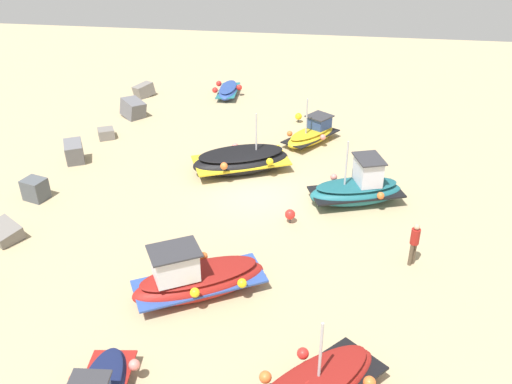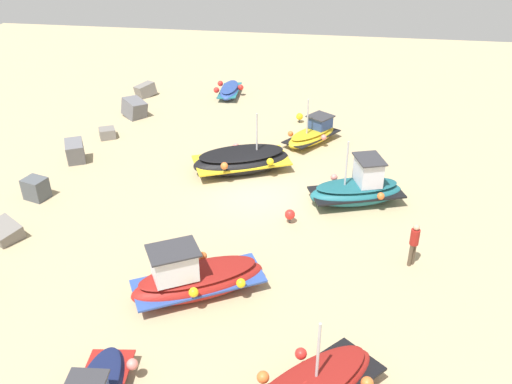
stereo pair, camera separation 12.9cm
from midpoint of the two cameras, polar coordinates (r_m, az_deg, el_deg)
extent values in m
plane|color=tan|center=(24.73, 0.21, -0.25)|extent=(56.58, 56.58, 0.00)
cylinder|color=#B7B7BC|center=(14.89, 6.57, -15.63)|extent=(0.08, 0.08, 1.81)
sphere|color=orange|center=(15.75, 11.41, -18.40)|extent=(0.34, 0.34, 0.34)
sphere|color=red|center=(16.21, 4.79, -15.98)|extent=(0.34, 0.34, 0.34)
sphere|color=orange|center=(15.59, 0.96, -18.22)|extent=(0.34, 0.34, 0.34)
ellipsoid|color=maroon|center=(19.04, -5.61, -9.06)|extent=(3.55, 4.68, 1.01)
cube|color=#2D4C9E|center=(19.01, -5.62, -8.96)|extent=(3.47, 4.53, 0.17)
ellipsoid|color=maroon|center=(18.80, -5.67, -8.14)|extent=(3.09, 4.10, 0.23)
cube|color=white|center=(18.33, -8.08, -7.22)|extent=(1.60, 1.72, 0.99)
cube|color=#333338|center=(18.02, -8.19, -5.89)|extent=(1.85, 1.99, 0.06)
sphere|color=yellow|center=(18.48, -1.33, -9.20)|extent=(0.31, 0.31, 0.31)
sphere|color=orange|center=(19.56, -5.24, -6.48)|extent=(0.31, 0.31, 0.31)
sphere|color=yellow|center=(18.09, -6.12, -10.05)|extent=(0.31, 0.31, 0.31)
sphere|color=#EA7F75|center=(19.34, -9.77, -7.54)|extent=(0.31, 0.31, 0.31)
ellipsoid|color=#2D4C9E|center=(36.12, -2.58, 10.18)|extent=(3.08, 1.29, 0.69)
cube|color=#1E6670|center=(36.11, -2.58, 10.23)|extent=(2.96, 1.29, 0.13)
ellipsoid|color=navy|center=(36.03, -2.59, 10.56)|extent=(2.71, 1.10, 0.17)
sphere|color=red|center=(35.48, -3.92, 10.25)|extent=(0.35, 0.35, 0.35)
sphere|color=red|center=(35.93, -1.46, 10.52)|extent=(0.35, 0.35, 0.35)
sphere|color=red|center=(36.82, -3.53, 10.89)|extent=(0.35, 0.35, 0.35)
ellipsoid|color=black|center=(26.50, -1.33, 3.13)|extent=(3.67, 4.98, 1.07)
cube|color=gold|center=(26.47, -1.33, 3.22)|extent=(3.63, 4.83, 0.16)
ellipsoid|color=black|center=(26.31, -1.34, 3.94)|extent=(3.20, 4.37, 0.22)
cylinder|color=#B7B7BC|center=(26.08, 0.23, 6.09)|extent=(0.08, 0.08, 1.81)
sphere|color=yellow|center=(25.66, 1.59, 3.08)|extent=(0.33, 0.33, 0.33)
sphere|color=#EA7F75|center=(27.33, -1.91, 4.63)|extent=(0.33, 0.33, 0.33)
sphere|color=orange|center=(25.13, -3.08, 2.65)|extent=(0.33, 0.33, 0.33)
ellipsoid|color=gold|center=(29.57, 5.77, 5.56)|extent=(3.52, 3.06, 0.74)
cube|color=black|center=(29.55, 5.77, 5.62)|extent=(3.42, 3.00, 0.13)
ellipsoid|color=gold|center=(29.45, 5.80, 6.05)|extent=(3.08, 2.67, 0.17)
cube|color=#2D4784|center=(29.79, 6.63, 7.03)|extent=(1.35, 1.34, 0.60)
cube|color=#333338|center=(29.66, 6.66, 7.62)|extent=(1.56, 1.56, 0.06)
cylinder|color=#B7B7BC|center=(28.78, 5.37, 7.61)|extent=(0.08, 0.08, 1.85)
sphere|color=orange|center=(29.39, 3.63, 5.90)|extent=(0.29, 0.29, 0.29)
sphere|color=#EA7F75|center=(29.04, 6.99, 5.50)|extent=(0.29, 0.29, 0.29)
sphere|color=orange|center=(30.47, 5.59, 6.87)|extent=(0.29, 0.29, 0.29)
ellipsoid|color=#1E6670|center=(24.30, 10.23, -0.11)|extent=(2.91, 4.34, 0.98)
cube|color=black|center=(24.28, 10.24, -0.02)|extent=(2.89, 4.20, 0.14)
ellipsoid|color=#1A565F|center=(24.11, 10.31, 0.68)|extent=(2.53, 3.81, 0.20)
cube|color=silver|center=(23.98, 11.44, 2.06)|extent=(1.46, 1.27, 1.09)
cube|color=#333338|center=(23.72, 11.57, 3.29)|extent=(1.70, 1.47, 0.06)
cylinder|color=#B7B7BC|center=(23.45, 9.30, 2.85)|extent=(0.08, 0.08, 1.99)
sphere|color=#EA7F75|center=(24.71, 8.04, 1.50)|extent=(0.30, 0.30, 0.30)
sphere|color=orange|center=(23.62, 12.66, -0.41)|extent=(0.30, 0.30, 0.30)
cube|color=#333338|center=(15.18, -16.67, -18.05)|extent=(1.02, 1.08, 0.06)
sphere|color=#EA7F75|center=(16.45, -12.17, -16.66)|extent=(0.32, 0.32, 0.32)
sphere|color=red|center=(16.52, -17.84, -17.53)|extent=(0.32, 0.32, 0.32)
cylinder|color=brown|center=(20.94, 15.52, -6.17)|extent=(0.14, 0.14, 0.89)
cylinder|color=brown|center=(21.05, 15.80, -6.00)|extent=(0.14, 0.14, 0.89)
cylinder|color=maroon|center=(20.58, 15.94, -4.40)|extent=(0.32, 0.32, 0.59)
sphere|color=tan|center=(20.37, 16.09, -3.45)|extent=(0.22, 0.22, 0.22)
cube|color=slate|center=(23.66, -23.93, -3.73)|extent=(1.53, 1.55, 0.94)
cube|color=#4C5156|center=(25.99, -21.23, 0.33)|extent=(1.03, 1.13, 0.96)
cube|color=slate|center=(28.66, -17.69, 3.89)|extent=(1.45, 1.24, 1.26)
cube|color=slate|center=(31.09, -14.69, 5.79)|extent=(1.13, 1.10, 0.54)
cube|color=slate|center=(33.43, -12.09, 8.26)|extent=(1.58, 1.75, 1.27)
cube|color=slate|center=(36.64, -11.02, 10.08)|extent=(1.42, 1.40, 0.99)
cylinder|color=#3F3F42|center=(22.77, 3.59, -2.92)|extent=(0.08, 0.08, 0.18)
sphere|color=red|center=(22.61, 3.61, -2.29)|extent=(0.42, 0.42, 0.42)
cylinder|color=#3F3F42|center=(32.13, 4.53, 7.16)|extent=(0.08, 0.08, 0.17)
sphere|color=yellow|center=(32.02, 4.55, 7.62)|extent=(0.39, 0.39, 0.39)
camera|label=1|loc=(0.06, -89.84, 0.09)|focal=39.56mm
camera|label=2|loc=(0.06, 90.16, -0.09)|focal=39.56mm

